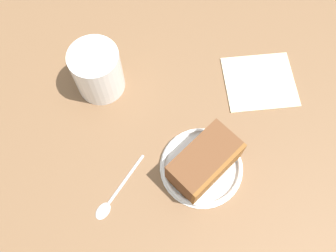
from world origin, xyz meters
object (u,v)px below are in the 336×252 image
object	(u,v)px
small_plate	(201,166)
cake_slice	(204,162)
folded_napkin	(260,81)
tea_mug	(97,70)
teaspoon	(111,200)

from	to	relation	value
small_plate	cake_slice	distance (cm)	3.07
small_plate	cake_slice	xyz separation A→B (cm)	(-0.13, -0.24, 3.06)
small_plate	folded_napkin	world-z (taller)	small_plate
small_plate	tea_mug	bearing A→B (deg)	66.27
teaspoon	small_plate	bearing A→B (deg)	-51.63
tea_mug	folded_napkin	distance (cm)	29.67
tea_mug	teaspoon	world-z (taller)	tea_mug
teaspoon	cake_slice	bearing A→B (deg)	-52.53
tea_mug	teaspoon	xyz separation A→B (cm)	(-19.43, -9.61, -4.42)
small_plate	teaspoon	size ratio (longest dim) A/B	1.11
teaspoon	folded_napkin	world-z (taller)	teaspoon
folded_napkin	cake_slice	bearing A→B (deg)	164.00
cake_slice	tea_mug	bearing A→B (deg)	66.23
cake_slice	tea_mug	xyz separation A→B (cm)	(9.78, 22.20, 1.09)
cake_slice	tea_mug	distance (cm)	24.28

